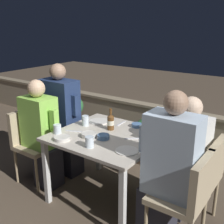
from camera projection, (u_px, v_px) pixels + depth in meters
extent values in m
plane|color=brown|center=(108.00, 197.00, 3.05)|extent=(16.00, 16.00, 0.00)
cube|color=gray|center=(171.00, 129.00, 4.20)|extent=(9.00, 0.14, 0.57)
cube|color=gray|center=(172.00, 110.00, 4.10)|extent=(9.00, 0.18, 0.04)
cube|color=#BCB2A3|center=(108.00, 136.00, 2.83)|extent=(1.03, 0.96, 0.03)
cube|color=silver|center=(46.00, 172.00, 2.87)|extent=(0.05, 0.05, 0.71)
cube|color=silver|center=(122.00, 205.00, 2.35)|extent=(0.05, 0.05, 0.71)
cube|color=silver|center=(98.00, 144.00, 3.53)|extent=(0.05, 0.05, 0.71)
cube|color=silver|center=(167.00, 165.00, 3.02)|extent=(0.05, 0.05, 0.71)
cube|color=brown|center=(160.00, 154.00, 3.73)|extent=(0.78, 0.36, 0.28)
ellipsoid|color=#2D6633|center=(147.00, 131.00, 3.76)|extent=(0.35, 0.47, 0.34)
ellipsoid|color=#2D6633|center=(161.00, 134.00, 3.64)|extent=(0.35, 0.47, 0.34)
ellipsoid|color=#2D6633|center=(177.00, 138.00, 3.52)|extent=(0.35, 0.47, 0.34)
cube|color=tan|center=(37.00, 146.00, 3.25)|extent=(0.42, 0.42, 0.05)
cube|color=tan|center=(25.00, 125.00, 3.28)|extent=(0.06, 0.42, 0.38)
cylinder|color=#9E8966|center=(16.00, 166.00, 3.28)|extent=(0.03, 0.03, 0.42)
cylinder|color=#9E8966|center=(37.00, 175.00, 3.08)|extent=(0.03, 0.03, 0.42)
cylinder|color=#9E8966|center=(40.00, 155.00, 3.56)|extent=(0.03, 0.03, 0.42)
cylinder|color=#9E8966|center=(61.00, 163.00, 3.36)|extent=(0.03, 0.03, 0.42)
cube|color=#282833|center=(48.00, 167.00, 3.22)|extent=(0.26, 0.23, 0.47)
cube|color=#8CCC4C|center=(39.00, 122.00, 3.11)|extent=(0.37, 0.26, 0.57)
cube|color=#8CCC4C|center=(54.00, 120.00, 2.95)|extent=(0.07, 0.07, 0.24)
sphere|color=tan|center=(36.00, 88.00, 3.00)|extent=(0.19, 0.19, 0.19)
cube|color=tan|center=(58.00, 136.00, 3.53)|extent=(0.42, 0.42, 0.05)
cube|color=tan|center=(46.00, 117.00, 3.57)|extent=(0.06, 0.42, 0.38)
cylinder|color=#9E8966|center=(38.00, 155.00, 3.56)|extent=(0.03, 0.03, 0.42)
cylinder|color=#9E8966|center=(58.00, 163.00, 3.36)|extent=(0.03, 0.03, 0.42)
cylinder|color=#9E8966|center=(59.00, 145.00, 3.84)|extent=(0.03, 0.03, 0.42)
cylinder|color=#9E8966|center=(79.00, 152.00, 3.64)|extent=(0.03, 0.03, 0.42)
cube|color=#282833|center=(68.00, 155.00, 3.50)|extent=(0.31, 0.23, 0.47)
cube|color=navy|center=(60.00, 109.00, 3.38)|extent=(0.45, 0.26, 0.70)
cube|color=navy|center=(75.00, 105.00, 3.21)|extent=(0.07, 0.07, 0.24)
sphere|color=#99755B|center=(58.00, 72.00, 3.24)|extent=(0.19, 0.19, 0.19)
cube|color=tan|center=(177.00, 198.00, 2.29)|extent=(0.42, 0.42, 0.05)
cube|color=tan|center=(202.00, 182.00, 2.12)|extent=(0.06, 0.42, 0.38)
cylinder|color=#9E8966|center=(165.00, 203.00, 2.60)|extent=(0.03, 0.03, 0.42)
cylinder|color=#9E8966|center=(203.00, 218.00, 2.40)|extent=(0.03, 0.03, 0.42)
cube|color=#282833|center=(157.00, 212.00, 2.45)|extent=(0.30, 0.23, 0.47)
cube|color=silver|center=(172.00, 155.00, 2.22)|extent=(0.42, 0.26, 0.68)
cube|color=silver|center=(145.00, 139.00, 2.33)|extent=(0.07, 0.07, 0.24)
sphere|color=#99755B|center=(176.00, 103.00, 2.09)|extent=(0.19, 0.19, 0.19)
cube|color=tan|center=(193.00, 178.00, 2.59)|extent=(0.42, 0.42, 0.05)
cube|color=tan|center=(216.00, 162.00, 2.42)|extent=(0.06, 0.42, 0.38)
cylinder|color=#9E8966|center=(165.00, 202.00, 2.62)|extent=(0.03, 0.03, 0.42)
cylinder|color=#9E8966|center=(203.00, 217.00, 2.42)|extent=(0.03, 0.03, 0.42)
cylinder|color=#9E8966|center=(180.00, 185.00, 2.90)|extent=(0.03, 0.03, 0.42)
cylinder|color=#9E8966|center=(216.00, 197.00, 2.70)|extent=(0.03, 0.03, 0.42)
cube|color=#282833|center=(174.00, 191.00, 2.75)|extent=(0.25, 0.23, 0.47)
cube|color=white|center=(188.00, 146.00, 2.54)|extent=(0.36, 0.26, 0.55)
cube|color=white|center=(163.00, 133.00, 2.66)|extent=(0.07, 0.07, 0.24)
sphere|color=beige|center=(192.00, 107.00, 2.42)|extent=(0.19, 0.19, 0.19)
cylinder|color=brown|center=(111.00, 123.00, 2.93)|extent=(0.07, 0.07, 0.14)
cylinder|color=beige|center=(111.00, 123.00, 2.93)|extent=(0.07, 0.07, 0.05)
cone|color=brown|center=(111.00, 115.00, 2.91)|extent=(0.07, 0.07, 0.03)
cylinder|color=brown|center=(111.00, 111.00, 2.89)|extent=(0.03, 0.03, 0.06)
cylinder|color=silver|center=(99.00, 121.00, 3.19)|extent=(0.23, 0.23, 0.01)
cylinder|color=silver|center=(127.00, 151.00, 2.46)|extent=(0.21, 0.21, 0.01)
cylinder|color=beige|center=(89.00, 135.00, 2.76)|extent=(0.15, 0.15, 0.04)
torus|color=beige|center=(89.00, 133.00, 2.76)|extent=(0.15, 0.15, 0.01)
cylinder|color=#4C709E|center=(137.00, 125.00, 3.02)|extent=(0.11, 0.11, 0.04)
torus|color=#4C709E|center=(137.00, 124.00, 3.02)|extent=(0.11, 0.11, 0.01)
cylinder|color=beige|center=(62.00, 138.00, 2.69)|extent=(0.16, 0.16, 0.03)
torus|color=beige|center=(62.00, 137.00, 2.69)|extent=(0.16, 0.16, 0.01)
cylinder|color=#4C709E|center=(103.00, 137.00, 2.71)|extent=(0.12, 0.12, 0.04)
torus|color=#4C709E|center=(103.00, 135.00, 2.71)|extent=(0.12, 0.12, 0.01)
cylinder|color=silver|center=(89.00, 142.00, 2.53)|extent=(0.08, 0.08, 0.10)
cylinder|color=silver|center=(153.00, 128.00, 2.84)|extent=(0.06, 0.06, 0.11)
cylinder|color=silver|center=(57.00, 129.00, 2.84)|extent=(0.08, 0.08, 0.09)
cylinder|color=silver|center=(85.00, 121.00, 3.06)|extent=(0.07, 0.07, 0.11)
cube|color=silver|center=(133.00, 138.00, 2.72)|extent=(0.14, 0.12, 0.01)
cube|color=silver|center=(74.00, 131.00, 2.90)|extent=(0.16, 0.09, 0.01)
cube|color=silver|center=(121.00, 123.00, 3.13)|extent=(0.03, 0.17, 0.01)
cylinder|color=#B2A899|center=(73.00, 135.00, 4.44)|extent=(0.25, 0.25, 0.24)
cylinder|color=#47331E|center=(73.00, 121.00, 4.37)|extent=(0.03, 0.03, 0.21)
ellipsoid|color=#2D6633|center=(72.00, 106.00, 4.30)|extent=(0.35, 0.35, 0.32)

